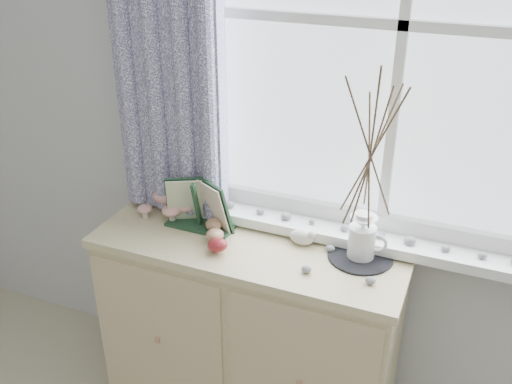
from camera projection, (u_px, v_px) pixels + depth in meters
sideboard at (249, 331)px, 2.34m from camera, size 1.20×0.45×0.85m
botanical_book at (195, 206)px, 2.19m from camera, size 0.31×0.13×0.22m
toadstool_cluster at (171, 202)px, 2.31m from camera, size 0.24×0.17×0.11m
wooden_eggs at (215, 235)px, 2.15m from camera, size 0.14×0.18×0.08m
songbird_figurine at (302, 236)px, 2.13m from camera, size 0.13×0.06×0.07m
crocheted_doily at (360, 257)px, 2.06m from camera, size 0.24×0.24×0.01m
twig_pitcher at (371, 149)px, 1.87m from camera, size 0.28×0.28×0.74m
sideboard_pebbles at (333, 258)px, 2.04m from camera, size 0.34×0.23×0.03m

